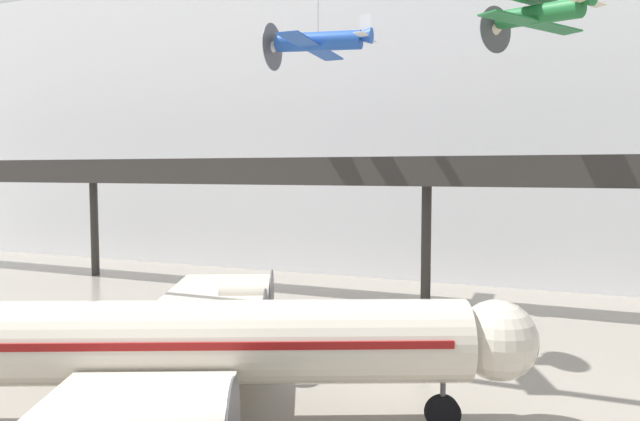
# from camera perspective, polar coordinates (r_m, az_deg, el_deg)

# --- Properties ---
(hangar_back_wall) EXTENTS (140.00, 3.00, 28.58)m
(hangar_back_wall) POSITION_cam_1_polar(r_m,az_deg,el_deg) (50.49, 12.86, 9.34)
(hangar_back_wall) COLOR silver
(hangar_back_wall) RESTS_ON ground
(mezzanine_walkway) EXTENTS (110.00, 3.20, 10.46)m
(mezzanine_walkway) POSITION_cam_1_polar(r_m,az_deg,el_deg) (39.96, 10.36, 2.91)
(mezzanine_walkway) COLOR #2D2B28
(mezzanine_walkway) RESTS_ON ground
(airliner_silver_main) EXTENTS (27.37, 32.17, 9.01)m
(airliner_silver_main) POSITION_cam_1_polar(r_m,az_deg,el_deg) (21.91, -17.45, -12.66)
(airliner_silver_main) COLOR beige
(airliner_silver_main) RESTS_ON ground
(suspended_plane_blue_trainer) EXTENTS (7.53, 9.25, 7.04)m
(suspended_plane_blue_trainer) POSITION_cam_1_polar(r_m,az_deg,el_deg) (40.66, -0.18, 16.51)
(suspended_plane_blue_trainer) COLOR #1E4CAD
(suspended_plane_green_biplane) EXTENTS (7.12, 7.76, 6.48)m
(suspended_plane_green_biplane) POSITION_cam_1_polar(r_m,az_deg,el_deg) (38.64, 20.94, 17.91)
(suspended_plane_green_biplane) COLOR #1E6B33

